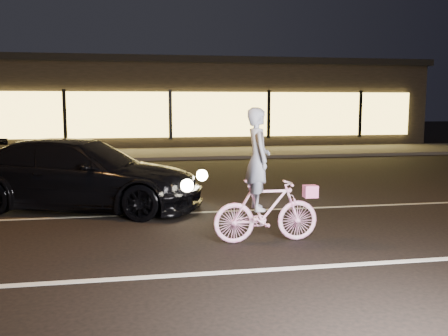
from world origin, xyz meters
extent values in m
plane|color=black|center=(0.00, 0.00, 0.00)|extent=(90.00, 90.00, 0.00)
cube|color=silver|center=(0.00, -1.50, 0.00)|extent=(60.00, 0.12, 0.01)
cube|color=gray|center=(0.00, 2.00, 0.00)|extent=(60.00, 0.10, 0.01)
cube|color=#383533|center=(0.00, 13.00, 0.06)|extent=(30.00, 4.00, 0.12)
cube|color=black|center=(0.00, 19.00, 2.00)|extent=(25.00, 8.00, 4.00)
cube|color=black|center=(0.00, 19.00, 4.05)|extent=(25.40, 8.40, 0.30)
cube|color=#FFD259|center=(0.00, 14.90, 1.60)|extent=(23.00, 0.15, 2.00)
cube|color=black|center=(-4.50, 14.82, 1.60)|extent=(0.15, 0.08, 2.20)
cube|color=black|center=(0.00, 14.82, 1.60)|extent=(0.15, 0.08, 2.20)
cube|color=black|center=(4.50, 14.82, 1.60)|extent=(0.15, 0.08, 2.20)
cube|color=black|center=(9.00, 14.82, 1.60)|extent=(0.15, 0.08, 2.20)
imported|color=#FC4DB4|center=(0.32, -0.23, 0.49)|extent=(1.63, 0.46, 0.98)
imported|color=silver|center=(0.18, -0.23, 1.28)|extent=(0.37, 0.56, 1.54)
cube|color=#FF46AD|center=(1.02, -0.23, 0.76)|extent=(0.21, 0.17, 0.19)
imported|color=black|center=(-2.69, 2.76, 0.70)|extent=(5.23, 3.50, 1.41)
sphere|color=#FFF2BF|center=(-0.28, 2.58, 0.65)|extent=(0.23, 0.23, 0.23)
sphere|color=#FFF2BF|center=(-0.71, 1.36, 0.65)|extent=(0.23, 0.23, 0.23)
camera|label=1|loc=(-1.65, -7.44, 2.12)|focal=40.00mm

